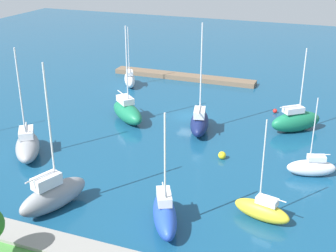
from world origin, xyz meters
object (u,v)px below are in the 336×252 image
sailboat_green_far_north (127,111)px  sailboat_white_far_south (312,167)px  sailboat_navy_outer_mooring (199,122)px  mooring_buoy_yellow (222,155)px  sailboat_blue_east_end (165,214)px  mooring_buoy_red (275,111)px  sailboat_green_near_pier (296,121)px  sailboat_gray_inner_mooring (27,145)px  sailboat_gray_off_beacon (53,195)px  pier_dock (183,77)px  sailboat_yellow_mid_basin (262,210)px  sailboat_white_west_end (130,79)px

sailboat_green_far_north → sailboat_white_far_south: bearing=25.7°
sailboat_navy_outer_mooring → mooring_buoy_yellow: 8.14m
sailboat_blue_east_end → mooring_buoy_red: bearing=144.7°
sailboat_green_near_pier → sailboat_gray_inner_mooring: bearing=173.4°
mooring_buoy_yellow → sailboat_gray_off_beacon: bearing=52.7°
sailboat_blue_east_end → sailboat_navy_outer_mooring: (3.47, -21.06, 0.09)m
pier_dock → mooring_buoy_red: bearing=147.9°
sailboat_blue_east_end → sailboat_green_near_pier: 26.94m
sailboat_yellow_mid_basin → sailboat_green_near_pier: 21.62m
sailboat_yellow_mid_basin → sailboat_white_west_end: bearing=-34.5°
sailboat_yellow_mid_basin → sailboat_blue_east_end: sailboat_blue_east_end is taller
sailboat_gray_off_beacon → mooring_buoy_yellow: bearing=-18.2°
pier_dock → sailboat_green_near_pier: (-21.30, 16.88, 1.06)m
sailboat_green_far_north → mooring_buoy_red: sailboat_green_far_north is taller
sailboat_green_far_north → sailboat_yellow_mid_basin: 27.34m
sailboat_white_west_end → sailboat_yellow_mid_basin: size_ratio=1.03×
sailboat_yellow_mid_basin → sailboat_white_far_south: (-3.41, -10.02, -0.00)m
sailboat_gray_inner_mooring → mooring_buoy_yellow: bearing=73.8°
pier_dock → sailboat_gray_inner_mooring: sailboat_gray_inner_mooring is taller
sailboat_blue_east_end → sailboat_navy_outer_mooring: sailboat_navy_outer_mooring is taller
sailboat_white_west_end → sailboat_white_far_south: size_ratio=1.14×
sailboat_white_far_south → sailboat_gray_off_beacon: bearing=16.8°
sailboat_white_west_end → mooring_buoy_yellow: size_ratio=11.21×
sailboat_gray_off_beacon → mooring_buoy_yellow: size_ratio=15.77×
pier_dock → sailboat_white_west_end: size_ratio=2.60×
sailboat_blue_east_end → pier_dock: bearing=170.4°
sailboat_navy_outer_mooring → sailboat_blue_east_end: bearing=175.5°
sailboat_green_far_north → sailboat_white_far_south: 25.82m
sailboat_blue_east_end → sailboat_white_far_south: (-11.10, -14.11, -0.29)m
sailboat_white_west_end → sailboat_green_near_pier: bearing=-138.7°
mooring_buoy_yellow → mooring_buoy_red: (-3.36, -16.83, -0.13)m
sailboat_green_near_pier → sailboat_gray_off_beacon: sailboat_gray_off_beacon is taller
pier_dock → sailboat_gray_off_beacon: 43.78m
sailboat_gray_off_beacon → mooring_buoy_yellow: (-11.92, -15.63, -1.07)m
mooring_buoy_yellow → sailboat_green_far_north: bearing=-23.3°
sailboat_green_far_north → mooring_buoy_yellow: 16.44m
sailboat_gray_inner_mooring → sailboat_yellow_mid_basin: size_ratio=1.33×
mooring_buoy_yellow → mooring_buoy_red: size_ratio=1.40×
pier_dock → sailboat_gray_inner_mooring: size_ratio=2.02×
sailboat_navy_outer_mooring → mooring_buoy_yellow: size_ratio=15.82×
pier_dock → sailboat_navy_outer_mooring: sailboat_navy_outer_mooring is taller
sailboat_yellow_mid_basin → mooring_buoy_red: (3.04, -27.27, -0.69)m
sailboat_white_west_end → sailboat_white_far_south: (-31.33, 21.17, -0.21)m
sailboat_white_west_end → mooring_buoy_red: (-24.89, 3.92, -0.90)m
sailboat_gray_off_beacon → sailboat_green_far_north: bearing=27.3°
sailboat_blue_east_end → mooring_buoy_red: size_ratio=17.18×
sailboat_green_far_north → sailboat_gray_off_beacon: (-3.15, 22.13, 0.11)m
sailboat_yellow_mid_basin → mooring_buoy_red: bearing=-70.0°
sailboat_blue_east_end → sailboat_white_west_end: bearing=-177.0°
pier_dock → sailboat_white_far_south: (-24.32, 28.48, 0.60)m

